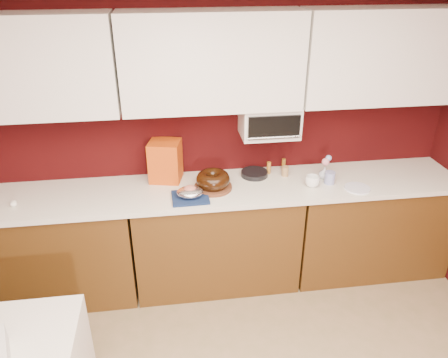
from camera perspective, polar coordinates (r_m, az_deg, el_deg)
name	(u,v)px	position (r m, az deg, el deg)	size (l,w,h in m)	color
wall_back	(211,132)	(3.58, -1.77, 6.20)	(4.00, 0.02, 2.50)	#330607
base_cabinet_left	(51,250)	(3.80, -21.69, -8.61)	(1.31, 0.58, 0.86)	#4E2F0F
base_cabinet_center	(216,237)	(3.69, -1.04, -7.55)	(1.31, 0.58, 0.86)	#4E2F0F
base_cabinet_right	(367,225)	(4.04, 18.18, -5.68)	(1.31, 0.58, 0.86)	#4E2F0F
countertop	(216,189)	(3.45, -1.11, -1.38)	(4.00, 0.62, 0.04)	silver
upper_cabinet_left	(18,67)	(3.37, -25.35, 13.05)	(1.31, 0.33, 0.70)	white
upper_cabinet_center	(212,61)	(3.25, -1.58, 15.10)	(1.31, 0.33, 0.70)	white
upper_cabinet_right	(387,56)	(3.64, 20.49, 14.79)	(1.31, 0.33, 0.70)	white
toaster_oven	(269,120)	(3.47, 5.94, 7.62)	(0.45, 0.30, 0.25)	white
toaster_oven_door	(274,127)	(3.33, 6.57, 6.70)	(0.40, 0.02, 0.18)	black
toaster_oven_handle	(274,137)	(3.34, 6.57, 5.41)	(0.02, 0.02, 0.42)	silver
cake_base	(213,187)	(3.41, -1.43, -1.07)	(0.29, 0.29, 0.03)	brown
bundt_cake	(213,180)	(3.38, -1.44, -0.07)	(0.26, 0.26, 0.11)	black
navy_towel	(190,197)	(3.29, -4.43, -2.41)	(0.27, 0.23, 0.02)	#132247
foil_ham_nest	(190,192)	(3.26, -4.46, -1.73)	(0.20, 0.17, 0.07)	white
roasted_ham	(190,189)	(3.25, -4.48, -1.34)	(0.10, 0.08, 0.06)	#C46B59
pandoro_box	(165,161)	(3.52, -7.66, 2.35)	(0.24, 0.22, 0.33)	#A9250B
dark_pan	(254,174)	(3.62, 3.99, 0.72)	(0.22, 0.22, 0.04)	black
coffee_mug	(312,180)	(3.50, 11.47, -0.17)	(0.10, 0.10, 0.11)	white
blue_jar	(330,178)	(3.58, 13.64, 0.17)	(0.08, 0.08, 0.10)	navy
flower_vase	(324,172)	(3.65, 12.98, 0.87)	(0.07, 0.07, 0.11)	#ADB5C4
flower_pink	(326,162)	(3.61, 13.13, 2.20)	(0.06, 0.06, 0.06)	pink
flower_blue	(329,158)	(3.63, 13.50, 2.67)	(0.05, 0.05, 0.05)	#8399D2
china_plate	(357,188)	(3.57, 17.02, -1.15)	(0.20, 0.20, 0.01)	white
amber_bottle	(269,168)	(3.66, 5.87, 1.47)	(0.03, 0.03, 0.10)	#9C621C
paper_cup	(285,171)	(3.64, 7.98, 1.01)	(0.06, 0.06, 0.08)	#987245
egg_left	(13,204)	(3.52, -25.81, -2.99)	(0.05, 0.04, 0.04)	white
egg_right	(13,203)	(3.54, -25.81, -2.80)	(0.05, 0.04, 0.04)	silver
amber_bottle_tall	(284,165)	(3.72, 7.79, 1.87)	(0.03, 0.03, 0.11)	brown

